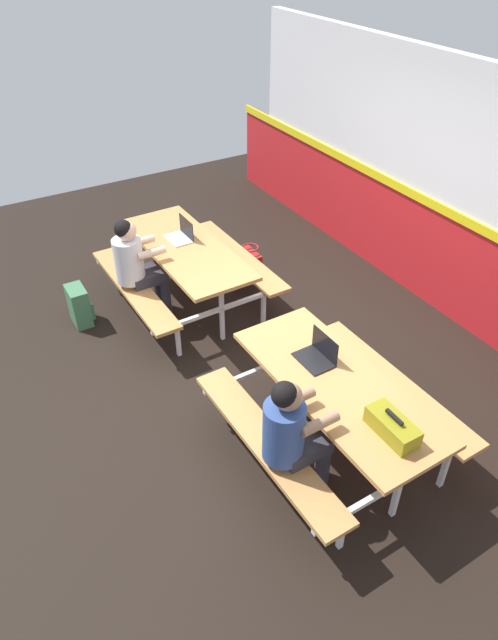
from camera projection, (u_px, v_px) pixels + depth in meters
The scene contains 11 objects.
ground_plane at pixel (249, 364), 5.64m from camera, with size 10.00×10.00×0.02m, color black.
accent_backdrop at pixel (446, 197), 5.84m from camera, with size 8.00×0.14×2.60m.
picnic_table_left at pixel (187, 260), 6.13m from camera, with size 1.91×1.58×0.74m.
picnic_table_right at pixel (335, 398), 4.44m from camera, with size 1.91×1.58×0.74m.
student_nearer at pixel (137, 262), 5.84m from camera, with size 0.37×0.53×1.21m.
student_further at pixel (293, 431), 3.99m from camera, with size 0.37×0.53×1.21m.
laptop_silver at pixel (181, 235), 6.14m from camera, with size 0.32×0.23×0.22m.
laptop_dark at pixel (317, 355), 4.53m from camera, with size 0.32×0.23×0.22m.
toolbox_grey at pixel (392, 426), 3.89m from camera, with size 0.40×0.18×0.18m.
backpack_dark at pixel (80, 306), 6.06m from camera, with size 0.30×0.22×0.44m.
tote_bag_bright at pixel (250, 264), 6.79m from camera, with size 0.34×0.21×0.43m.
Camera 1 is at (3.65, -2.14, 3.74)m, focal length 31.57 mm.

